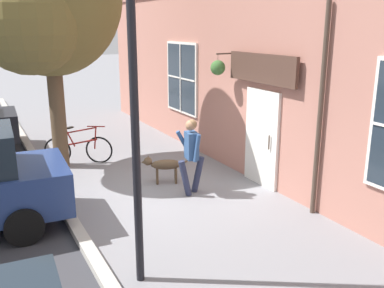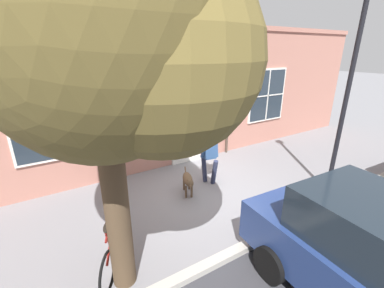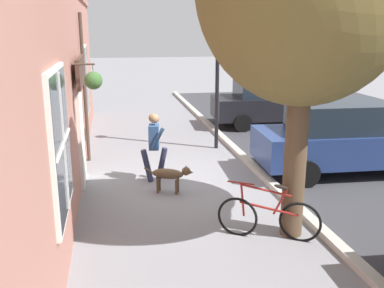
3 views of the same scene
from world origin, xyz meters
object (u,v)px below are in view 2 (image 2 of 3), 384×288
(dog_on_leash, at_px, (188,180))
(street_tree_by_curb, at_px, (110,19))
(street_lamp, at_px, (353,66))
(pedestrian_walking, at_px, (210,152))
(leaning_bicycle, at_px, (112,247))

(dog_on_leash, bearing_deg, street_tree_by_curb, -48.29)
(dog_on_leash, distance_m, street_lamp, 4.74)
(pedestrian_walking, distance_m, dog_on_leash, 1.03)
(pedestrian_walking, relative_size, dog_on_leash, 1.54)
(street_tree_by_curb, relative_size, leaning_bicycle, 3.78)
(pedestrian_walking, height_order, leaning_bicycle, pedestrian_walking)
(leaning_bicycle, bearing_deg, pedestrian_walking, 116.11)
(dog_on_leash, distance_m, leaning_bicycle, 2.69)
(street_tree_by_curb, relative_size, street_lamp, 1.19)
(street_tree_by_curb, height_order, leaning_bicycle, street_tree_by_curb)
(dog_on_leash, height_order, street_tree_by_curb, street_tree_by_curb)
(dog_on_leash, height_order, street_lamp, street_lamp)
(pedestrian_walking, relative_size, street_tree_by_curb, 0.27)
(leaning_bicycle, relative_size, street_lamp, 0.32)
(pedestrian_walking, height_order, street_tree_by_curb, street_tree_by_curb)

